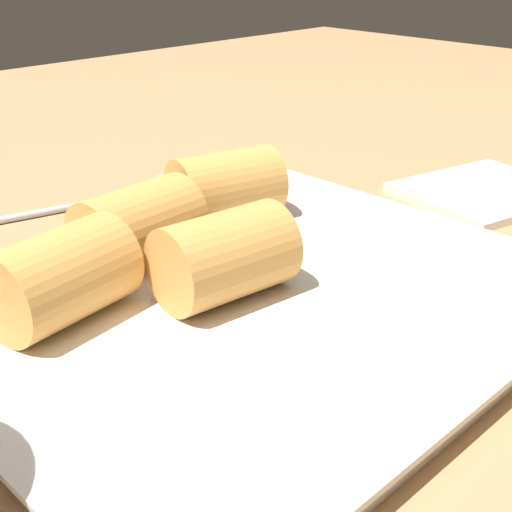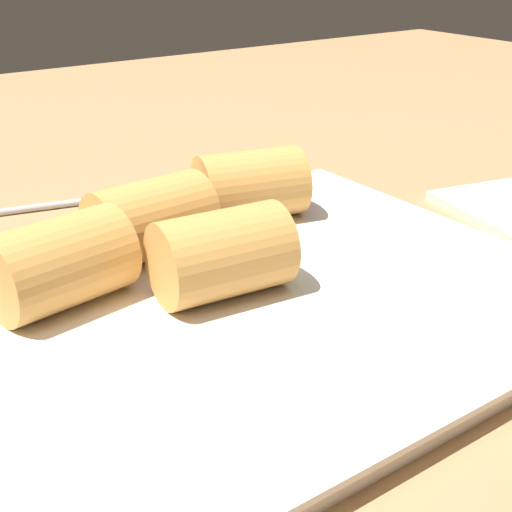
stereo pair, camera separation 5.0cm
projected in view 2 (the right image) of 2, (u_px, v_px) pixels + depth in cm
name	position (u px, v px, depth cm)	size (l,w,h in cm)	color
table_surface	(229.00, 314.00, 37.75)	(180.00, 140.00, 2.00)	#A87F54
serving_plate	(256.00, 300.00, 35.49)	(30.11, 25.43, 1.50)	white
roll_front_left	(256.00, 185.00, 42.78)	(7.30, 5.52, 4.20)	#D19347
roll_front_right	(157.00, 217.00, 37.93)	(7.12, 4.69, 4.20)	#D19347
roll_back_left	(229.00, 253.00, 33.83)	(7.16, 4.83, 4.20)	#D19347
roll_back_right	(67.00, 261.00, 33.00)	(7.23, 5.12, 4.20)	#D19347
spoon	(194.00, 183.00, 52.33)	(19.04, 6.11, 1.34)	#B2B2B7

